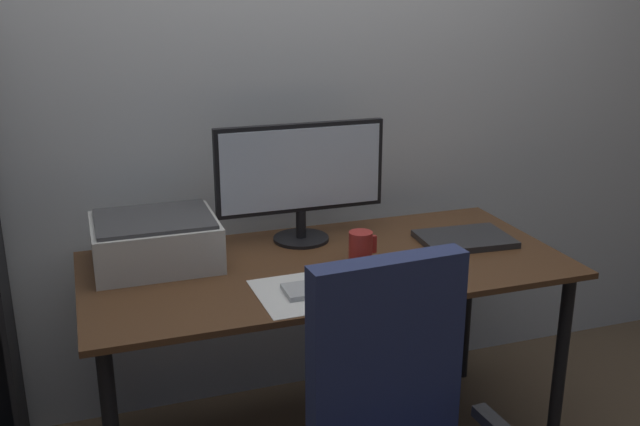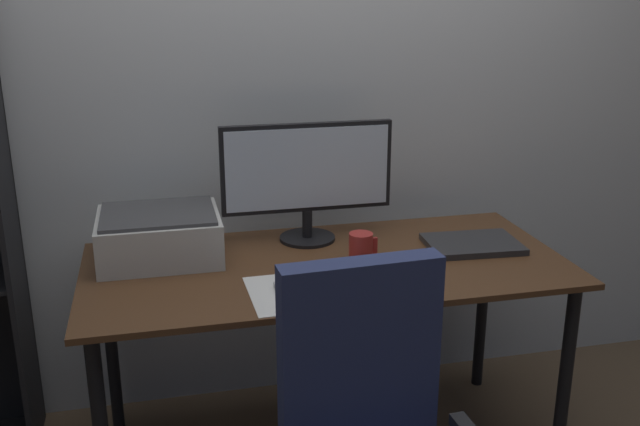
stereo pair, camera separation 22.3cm
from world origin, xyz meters
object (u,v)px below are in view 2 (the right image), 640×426
object	(u,v)px
keyboard	(324,287)
mouse	(401,276)
desk	(327,285)
laptop	(472,244)
monitor	(307,174)
printer	(159,235)
coffee_mug	(361,249)

from	to	relation	value
keyboard	mouse	bearing A→B (deg)	2.34
desk	laptop	distance (m)	0.54
desk	monitor	xyz separation A→B (m)	(-0.02, 0.23, 0.33)
desk	monitor	bearing A→B (deg)	93.80
desk	keyboard	size ratio (longest dim) A/B	5.49
monitor	printer	size ratio (longest dim) A/B	1.52
monitor	coffee_mug	distance (m)	0.35
keyboard	printer	distance (m)	0.62
coffee_mug	laptop	xyz separation A→B (m)	(0.43, 0.06, -0.04)
monitor	printer	xyz separation A→B (m)	(-0.52, -0.06, -0.17)
monitor	coffee_mug	world-z (taller)	monitor
keyboard	mouse	distance (m)	0.25
mouse	printer	xyz separation A→B (m)	(-0.72, 0.38, 0.06)
mouse	printer	bearing A→B (deg)	145.50
printer	laptop	bearing A→B (deg)	-7.86
printer	monitor	bearing A→B (deg)	6.35
laptop	coffee_mug	bearing A→B (deg)	-168.20
mouse	printer	world-z (taller)	printer
desk	mouse	world-z (taller)	mouse
desk	monitor	size ratio (longest dim) A/B	2.62
mouse	laptop	xyz separation A→B (m)	(0.35, 0.23, -0.01)
keyboard	printer	bearing A→B (deg)	140.57
keyboard	mouse	size ratio (longest dim) A/B	3.02
coffee_mug	laptop	size ratio (longest dim) A/B	0.33
desk	coffee_mug	world-z (taller)	coffee_mug
mouse	keyboard	bearing A→B (deg)	175.51
coffee_mug	desk	bearing A→B (deg)	161.20
desk	mouse	distance (m)	0.29
desk	laptop	bearing A→B (deg)	2.61
mouse	coffee_mug	distance (m)	0.19
laptop	monitor	bearing A→B (deg)	163.14
coffee_mug	keyboard	bearing A→B (deg)	-133.44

